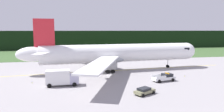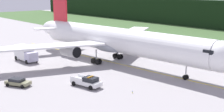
% 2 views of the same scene
% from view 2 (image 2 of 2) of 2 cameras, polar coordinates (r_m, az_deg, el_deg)
% --- Properties ---
extents(ground, '(320.00, 320.00, 0.00)m').
position_cam_2_polar(ground, '(65.61, -4.15, -1.47)').
color(ground, gray).
extents(grass_verge, '(320.00, 45.31, 0.04)m').
position_cam_2_polar(grass_verge, '(101.99, 18.51, 3.02)').
color(grass_verge, '#3A582D').
rests_on(grass_verge, ground).
extents(taxiway_centerline_main, '(70.84, 6.44, 0.01)m').
position_cam_2_polar(taxiway_centerline_main, '(65.52, 1.11, -1.46)').
color(taxiway_centerline_main, yellow).
rests_on(taxiway_centerline_main, ground).
extents(airliner, '(54.43, 50.36, 15.09)m').
position_cam_2_polar(airliner, '(64.88, 0.72, 3.04)').
color(airliner, white).
rests_on(airliner, ground).
extents(ops_pickup_truck, '(5.90, 3.17, 1.94)m').
position_cam_2_polar(ops_pickup_truck, '(50.26, -4.82, -4.87)').
color(ops_pickup_truck, white).
rests_on(ops_pickup_truck, ground).
extents(catering_truck, '(6.99, 2.84, 3.64)m').
position_cam_2_polar(catering_truck, '(70.25, -16.24, 0.53)').
color(catering_truck, '#AEAAC9').
rests_on(catering_truck, ground).
extents(staff_car, '(4.57, 3.66, 1.30)m').
position_cam_2_polar(staff_car, '(52.99, -17.59, -4.74)').
color(staff_car, '#7B7A58').
rests_on(staff_car, ground).
extents(apron_cone, '(0.53, 0.53, 0.67)m').
position_cam_2_polar(apron_cone, '(51.80, -2.29, -4.97)').
color(apron_cone, black).
rests_on(apron_cone, ground).
extents(taxiway_edge_light_east, '(0.12, 0.12, 0.37)m').
position_cam_2_polar(taxiway_edge_light_east, '(47.35, 3.92, -6.87)').
color(taxiway_edge_light_east, yellow).
rests_on(taxiway_edge_light_east, ground).
extents(taxiway_edge_light_west, '(0.12, 0.12, 0.38)m').
position_cam_2_polar(taxiway_edge_light_west, '(78.00, -16.06, 0.50)').
color(taxiway_edge_light_west, yellow).
rests_on(taxiway_edge_light_west, ground).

